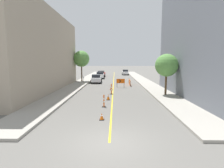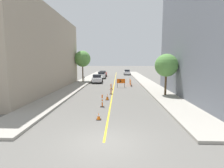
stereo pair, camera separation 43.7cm
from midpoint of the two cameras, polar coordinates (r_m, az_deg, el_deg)
ground_plane at (r=9.30m, az=-1.28°, el=-18.63°), size 300.00×300.00×0.00m
lane_stripe at (r=37.82m, az=1.27°, el=1.22°), size 0.12×58.52×0.01m
sidewalk_left at (r=38.39m, az=-7.91°, el=1.37°), size 2.88×58.52×0.18m
sidewalk_right at (r=38.23m, az=10.49°, el=1.29°), size 2.88×58.52×0.18m
building_facade_left at (r=26.33m, az=-23.14°, el=9.59°), size 6.00×22.17×10.70m
building_facade_right at (r=21.84m, az=31.06°, el=17.80°), size 6.00×19.05×16.81m
traffic_cone_nearest at (r=12.49m, az=-3.37°, el=-10.53°), size 0.34×0.34×0.49m
traffic_cone_second at (r=18.62m, az=-0.87°, el=-4.24°), size 0.39×0.39×0.66m
traffic_cone_third at (r=25.15m, az=0.28°, el=-1.19°), size 0.41×0.41×0.65m
delineator_post_front at (r=15.77m, az=-2.41°, el=-5.79°), size 0.33×0.33×1.13m
delineator_post_rear at (r=21.77m, az=0.26°, el=-1.84°), size 0.37×0.37×1.33m
arrow_barricade_primary at (r=27.20m, az=3.41°, el=0.87°), size 1.29×0.10×1.38m
safety_mesh_fence at (r=30.71m, az=6.39°, el=0.61°), size 0.13×4.44×0.95m
parked_car_curb_near at (r=33.68m, az=-4.46°, el=1.79°), size 2.05×4.40×1.59m
parked_car_curb_mid at (r=42.12m, az=-3.14°, el=2.93°), size 2.04×4.39×1.59m
parked_car_curb_far at (r=47.06m, az=-2.72°, el=3.40°), size 1.97×4.37×1.59m
parked_car_opposite_side at (r=53.31m, az=5.17°, el=3.85°), size 1.96×4.36×1.59m
parking_meter_near_curb at (r=29.89m, az=-8.64°, el=1.69°), size 0.12×0.11×1.38m
street_tree_left_near at (r=34.85m, az=-9.25°, el=8.11°), size 3.12×3.12×5.96m
street_tree_right_near at (r=21.25m, az=17.88°, el=5.79°), size 2.63×2.63×4.77m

